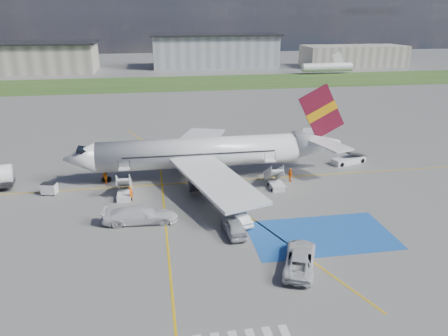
% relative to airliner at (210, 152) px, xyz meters
% --- Properties ---
extents(ground, '(400.00, 400.00, 0.00)m').
position_rel_airliner_xyz_m(ground, '(-1.51, -14.00, -3.39)').
color(ground, '#60605E').
rests_on(ground, ground).
extents(grass_strip, '(400.00, 30.00, 0.01)m').
position_rel_airliner_xyz_m(grass_strip, '(-1.51, 81.00, -3.39)').
color(grass_strip, '#2D4C1E').
rests_on(grass_strip, ground).
extents(taxiway_line_main, '(120.00, 0.20, 0.01)m').
position_rel_airliner_xyz_m(taxiway_line_main, '(-1.51, -2.00, -3.39)').
color(taxiway_line_main, gold).
rests_on(taxiway_line_main, ground).
extents(taxiway_line_cross, '(0.20, 60.00, 0.01)m').
position_rel_airliner_xyz_m(taxiway_line_cross, '(-6.51, -24.00, -3.39)').
color(taxiway_line_cross, gold).
rests_on(taxiway_line_cross, ground).
extents(taxiway_line_diag, '(20.71, 56.45, 0.01)m').
position_rel_airliner_xyz_m(taxiway_line_diag, '(-1.51, -2.00, -3.39)').
color(taxiway_line_diag, gold).
rests_on(taxiway_line_diag, ground).
extents(staging_box, '(14.00, 8.00, 0.01)m').
position_rel_airliner_xyz_m(staging_box, '(8.49, -18.00, -3.39)').
color(staging_box, '#1B52A5').
rests_on(staging_box, ground).
extents(terminal_west, '(60.00, 22.00, 10.00)m').
position_rel_airliner_xyz_m(terminal_west, '(-56.51, 116.00, 1.61)').
color(terminal_west, gray).
rests_on(terminal_west, ground).
extents(terminal_centre, '(48.00, 18.00, 12.00)m').
position_rel_airliner_xyz_m(terminal_centre, '(18.49, 121.00, 2.61)').
color(terminal_centre, gray).
rests_on(terminal_centre, ground).
extents(terminal_east, '(40.00, 16.00, 8.00)m').
position_rel_airliner_xyz_m(terminal_east, '(73.49, 114.00, 0.61)').
color(terminal_east, gray).
rests_on(terminal_east, ground).
extents(airliner, '(36.81, 32.95, 11.92)m').
position_rel_airliner_xyz_m(airliner, '(0.00, 0.00, 0.00)').
color(airliner, silver).
rests_on(airliner, ground).
extents(airstairs_fwd, '(1.90, 5.20, 3.60)m').
position_rel_airliner_xyz_m(airstairs_fwd, '(-11.01, -5.30, -2.77)').
color(airstairs_fwd, silver).
rests_on(airstairs_fwd, ground).
extents(airstairs_aft, '(1.90, 5.20, 3.60)m').
position_rel_airliner_xyz_m(airstairs_aft, '(7.49, -5.30, -2.77)').
color(airstairs_aft, silver).
rests_on(airstairs_aft, ground).
extents(gpu_cart, '(1.97, 1.50, 1.46)m').
position_rel_airliner_xyz_m(gpu_cart, '(-19.90, -2.94, -2.73)').
color(gpu_cart, silver).
rests_on(gpu_cart, ground).
extents(belt_loader, '(5.75, 3.36, 1.66)m').
position_rel_airliner_xyz_m(belt_loader, '(20.51, 1.92, -2.98)').
color(belt_loader, silver).
rests_on(belt_loader, ground).
extents(car_silver_a, '(2.10, 4.73, 1.58)m').
position_rel_airliner_xyz_m(car_silver_a, '(0.10, -16.29, -2.60)').
color(car_silver_a, '#AEB0B5').
rests_on(car_silver_a, ground).
extents(car_silver_b, '(2.55, 4.34, 1.35)m').
position_rel_airliner_xyz_m(car_silver_b, '(0.93, -14.25, -2.72)').
color(car_silver_b, '#B6B9BE').
rests_on(car_silver_b, ground).
extents(van_white_a, '(4.36, 5.93, 2.02)m').
position_rel_airliner_xyz_m(van_white_a, '(4.58, -23.00, -2.38)').
color(van_white_a, silver).
rests_on(van_white_a, ground).
extents(van_white_b, '(5.89, 2.65, 2.26)m').
position_rel_airliner_xyz_m(van_white_b, '(-9.09, -12.29, -2.26)').
color(van_white_b, silver).
rests_on(van_white_b, ground).
extents(crew_fwd, '(0.74, 0.79, 1.81)m').
position_rel_airliner_xyz_m(crew_fwd, '(-10.17, -6.57, -2.49)').
color(crew_fwd, orange).
rests_on(crew_fwd, ground).
extents(crew_nose, '(0.99, 1.09, 1.83)m').
position_rel_airliner_xyz_m(crew_nose, '(-13.64, -0.54, -2.48)').
color(crew_nose, orange).
rests_on(crew_nose, ground).
extents(crew_aft, '(0.63, 1.10, 1.76)m').
position_rel_airliner_xyz_m(crew_aft, '(9.91, -3.63, -2.51)').
color(crew_aft, orange).
rests_on(crew_aft, ground).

